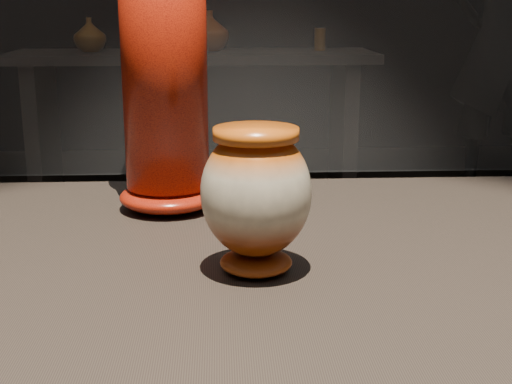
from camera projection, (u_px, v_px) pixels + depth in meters
main_vase at (256, 195)px, 0.73m from camera, size 0.13×0.13×0.15m
tall_vase at (164, 57)px, 0.92m from camera, size 0.15×0.15×0.42m
back_shelf at (194, 99)px, 3.99m from camera, size 2.00×0.60×0.90m
back_vase_left at (90, 35)px, 3.88m from camera, size 0.23×0.23×0.18m
back_vase_mid at (210, 31)px, 3.96m from camera, size 0.29×0.29×0.22m
back_vase_right at (320, 39)px, 4.00m from camera, size 0.06×0.06×0.12m
visitor at (501, 44)px, 4.47m from camera, size 0.69×0.47×1.82m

